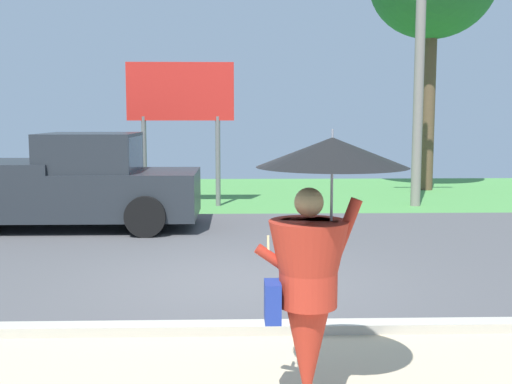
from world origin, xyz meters
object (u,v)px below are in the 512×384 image
(monk_pedestrian, at_px, (315,260))
(utility_pole, at_px, (420,52))
(roadside_billboard, at_px, (180,102))
(pickup_truck, at_px, (67,184))

(monk_pedestrian, bearing_deg, utility_pole, 67.95)
(monk_pedestrian, height_order, utility_pole, utility_pole)
(monk_pedestrian, distance_m, roadside_billboard, 11.28)
(utility_pole, bearing_deg, pickup_truck, -159.68)
(monk_pedestrian, bearing_deg, pickup_truck, 113.54)
(monk_pedestrian, distance_m, utility_pole, 11.82)
(utility_pole, relative_size, roadside_billboard, 2.03)
(utility_pole, bearing_deg, monk_pedestrian, -109.36)
(pickup_truck, relative_size, roadside_billboard, 1.49)
(monk_pedestrian, relative_size, pickup_truck, 0.41)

